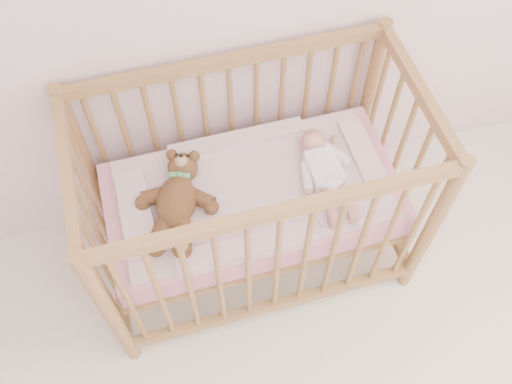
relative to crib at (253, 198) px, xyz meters
name	(u,v)px	position (x,y,z in m)	size (l,w,h in m)	color
crib	(253,198)	(0.00, 0.00, 0.00)	(1.36, 0.76, 1.00)	#A57346
mattress	(253,199)	(0.00, 0.00, -0.01)	(1.22, 0.62, 0.13)	pink
blanket	(253,190)	(0.00, 0.00, 0.06)	(1.10, 0.58, 0.06)	#CE8E97
baby	(325,167)	(0.30, -0.02, 0.14)	(0.23, 0.49, 0.12)	white
teddy_bear	(176,201)	(-0.32, -0.02, 0.15)	(0.35, 0.49, 0.14)	brown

